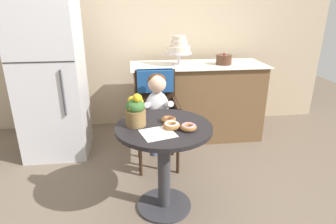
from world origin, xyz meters
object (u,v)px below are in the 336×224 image
at_px(wicker_chair, 156,103).
at_px(round_layer_cake, 224,60).
at_px(donut_mid, 168,119).
at_px(refrigerator, 51,77).
at_px(cafe_table, 164,151).
at_px(tiered_cake_stand, 179,48).
at_px(donut_side, 188,127).
at_px(flower_vase, 136,111).
at_px(seated_child, 158,104).
at_px(donut_front, 172,125).

distance_m(wicker_chair, round_layer_cake, 1.03).
bearing_deg(round_layer_cake, donut_mid, -123.74).
xyz_separation_m(wicker_chair, refrigerator, (-1.06, 0.35, 0.21)).
relative_size(cafe_table, tiered_cake_stand, 2.21).
bearing_deg(donut_side, round_layer_cake, 63.62).
bearing_deg(flower_vase, donut_side, -19.94).
bearing_deg(wicker_chair, seated_child, -94.43).
distance_m(tiered_cake_stand, round_layer_cake, 0.54).
height_order(cafe_table, round_layer_cake, round_layer_cake).
bearing_deg(refrigerator, flower_vase, -51.30).
height_order(donut_front, flower_vase, flower_vase).
height_order(cafe_table, refrigerator, refrigerator).
bearing_deg(donut_front, donut_side, -19.42).
height_order(cafe_table, flower_vase, flower_vase).
distance_m(cafe_table, donut_front, 0.25).
bearing_deg(seated_child, tiered_cake_stand, 66.04).
relative_size(seated_child, donut_mid, 6.44).
xyz_separation_m(flower_vase, refrigerator, (-0.85, 1.06, 0.02)).
bearing_deg(tiered_cake_stand, flower_vase, -112.51).
distance_m(donut_mid, tiered_cake_stand, 1.30).
distance_m(donut_front, tiered_cake_stand, 1.42).
distance_m(wicker_chair, donut_mid, 0.69).
xyz_separation_m(seated_child, donut_side, (0.16, -0.69, 0.06)).
height_order(flower_vase, tiered_cake_stand, tiered_cake_stand).
bearing_deg(seated_child, donut_side, -77.11).
height_order(donut_mid, round_layer_cake, round_layer_cake).
bearing_deg(refrigerator, wicker_chair, -18.08).
distance_m(donut_front, flower_vase, 0.28).
relative_size(wicker_chair, tiered_cake_stand, 2.93).
height_order(flower_vase, round_layer_cake, round_layer_cake).
distance_m(cafe_table, donut_side, 0.30).
distance_m(seated_child, donut_front, 0.65).
distance_m(wicker_chair, flower_vase, 0.77).
xyz_separation_m(seated_child, donut_mid, (0.04, -0.52, 0.06)).
bearing_deg(refrigerator, tiered_cake_stand, 8.31).
xyz_separation_m(donut_front, flower_vase, (-0.25, 0.09, 0.09)).
bearing_deg(donut_front, flower_vase, 159.82).
height_order(seated_child, donut_side, seated_child).
height_order(cafe_table, donut_side, donut_side).
bearing_deg(wicker_chair, donut_side, -83.85).
relative_size(tiered_cake_stand, refrigerator, 0.19).
xyz_separation_m(wicker_chair, donut_front, (0.04, -0.81, 0.10)).
bearing_deg(donut_side, donut_front, 160.58).
relative_size(donut_mid, flower_vase, 0.45).
xyz_separation_m(donut_mid, tiered_cake_stand, (0.28, 1.22, 0.36)).
bearing_deg(cafe_table, flower_vase, 168.39).
xyz_separation_m(donut_front, refrigerator, (-1.10, 1.15, 0.11)).
bearing_deg(flower_vase, cafe_table, -11.61).
xyz_separation_m(donut_side, refrigerator, (-1.22, 1.19, 0.11)).
distance_m(donut_side, round_layer_cake, 1.53).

